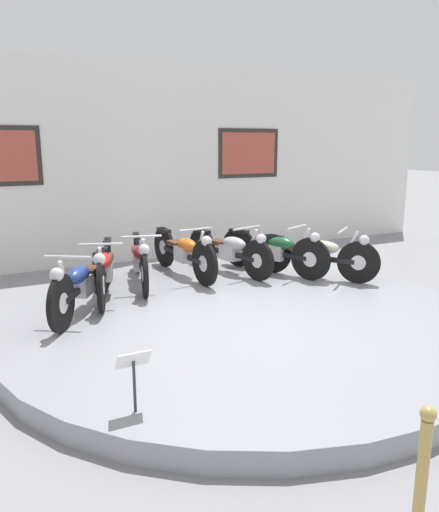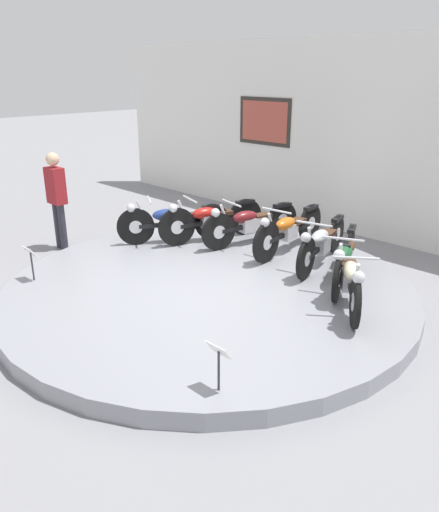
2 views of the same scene
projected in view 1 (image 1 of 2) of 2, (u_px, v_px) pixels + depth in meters
The scene contains 11 objects.
ground_plane at pixel (241, 327), 6.23m from camera, with size 60.00×60.00×0.00m, color gray.
display_platform at pixel (241, 319), 6.21m from camera, with size 5.80×5.80×0.21m, color gray.
back_wall at pixel (136, 164), 9.43m from camera, with size 14.00×0.22×3.68m.
motorcycle_blue at pixel (82, 282), 6.04m from camera, with size 1.11×1.72×0.80m.
motorcycle_red at pixel (105, 268), 6.68m from camera, with size 0.73×1.94×0.81m.
motorcycle_maroon at pixel (140, 258), 7.26m from camera, with size 0.62×1.95×0.80m.
motorcycle_orange at pixel (184, 251), 7.69m from camera, with size 0.54×2.01×0.81m.
motorcycle_silver at pixel (230, 249), 7.90m from camera, with size 0.63×1.93×0.79m.
motorcycle_green at pixel (275, 249), 7.86m from camera, with size 0.86×1.85×0.80m.
motorcycle_cream at pixel (317, 254), 7.58m from camera, with size 1.23×1.62×0.79m.
info_placard_front_left at pixel (134, 368), 3.78m from camera, with size 0.26×0.11×0.51m.
Camera 1 is at (-2.87, -5.13, 2.26)m, focal length 35.00 mm.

